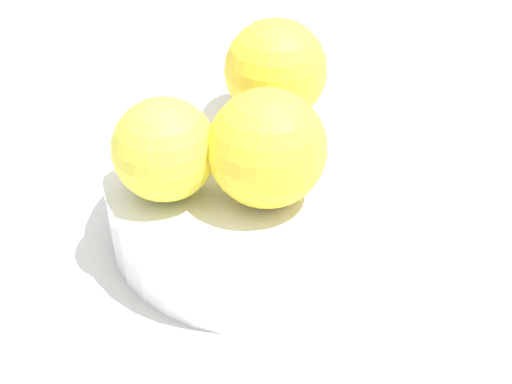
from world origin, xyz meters
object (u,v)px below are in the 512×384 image
Objects in this scene: orange_in_bowl_1 at (276,70)px; side_plate at (324,57)px; orange_in_bowl_0 at (164,150)px; orange_in_bowl_2 at (267,148)px; fruit_bowl at (256,200)px.

orange_in_bowl_1 is 21.64cm from side_plate.
orange_in_bowl_0 is 0.87× the size of orange_in_bowl_1.
orange_in_bowl_1 and orange_in_bowl_2 have the same top height.
orange_in_bowl_1 is at bearing 51.58° from orange_in_bowl_2.
orange_in_bowl_0 is 31.81cm from side_plate.
side_plate is (19.91, 17.41, -2.09)cm from fruit_bowl.
orange_in_bowl_2 is (4.72, -3.79, 0.40)cm from orange_in_bowl_0.
side_plate is at bearing 41.17° from fruit_bowl.
orange_in_bowl_0 is at bearing -160.66° from orange_in_bowl_1.
orange_in_bowl_0 is 0.89× the size of orange_in_bowl_2.
orange_in_bowl_1 is 1.01× the size of orange_in_bowl_2.
orange_in_bowl_1 is (4.70, 4.51, 6.32)cm from fruit_bowl.
orange_in_bowl_0 reaches higher than side_plate.
fruit_bowl is 2.74× the size of orange_in_bowl_1.
orange_in_bowl_1 is (10.71, 3.76, 0.45)cm from orange_in_bowl_0.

